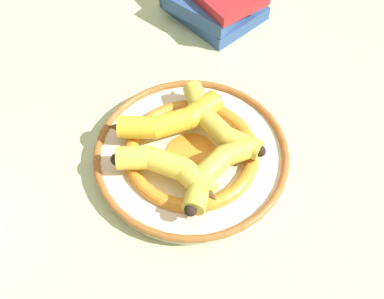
{
  "coord_description": "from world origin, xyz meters",
  "views": [
    {
      "loc": [
        0.15,
        0.51,
        0.79
      ],
      "look_at": [
        -0.02,
        0.0,
        0.04
      ],
      "focal_mm": 50.0,
      "sensor_mm": 36.0,
      "label": 1
    }
  ],
  "objects_px": {
    "banana_c": "(169,169)",
    "banana_d": "(169,121)",
    "banana_a": "(216,121)",
    "banana_b": "(217,169)",
    "decorative_bowl": "(192,157)"
  },
  "relations": [
    {
      "from": "banana_a",
      "to": "banana_c",
      "type": "relative_size",
      "value": 1.32
    },
    {
      "from": "decorative_bowl",
      "to": "banana_d",
      "type": "distance_m",
      "value": 0.08
    },
    {
      "from": "decorative_bowl",
      "to": "banana_c",
      "type": "distance_m",
      "value": 0.07
    },
    {
      "from": "banana_a",
      "to": "banana_c",
      "type": "height_order",
      "value": "banana_c"
    },
    {
      "from": "banana_a",
      "to": "banana_b",
      "type": "bearing_deg",
      "value": -38.82
    },
    {
      "from": "decorative_bowl",
      "to": "banana_a",
      "type": "relative_size",
      "value": 1.7
    },
    {
      "from": "banana_b",
      "to": "banana_d",
      "type": "bearing_deg",
      "value": -99.53
    },
    {
      "from": "decorative_bowl",
      "to": "banana_c",
      "type": "height_order",
      "value": "banana_c"
    },
    {
      "from": "banana_c",
      "to": "banana_d",
      "type": "xyz_separation_m",
      "value": [
        -0.03,
        -0.1,
        0.0
      ]
    },
    {
      "from": "banana_a",
      "to": "banana_b",
      "type": "distance_m",
      "value": 0.1
    },
    {
      "from": "banana_a",
      "to": "banana_b",
      "type": "relative_size",
      "value": 1.14
    },
    {
      "from": "banana_c",
      "to": "banana_d",
      "type": "distance_m",
      "value": 0.1
    },
    {
      "from": "banana_b",
      "to": "banana_c",
      "type": "height_order",
      "value": "banana_c"
    },
    {
      "from": "decorative_bowl",
      "to": "banana_a",
      "type": "distance_m",
      "value": 0.08
    },
    {
      "from": "banana_c",
      "to": "banana_d",
      "type": "relative_size",
      "value": 0.71
    }
  ]
}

